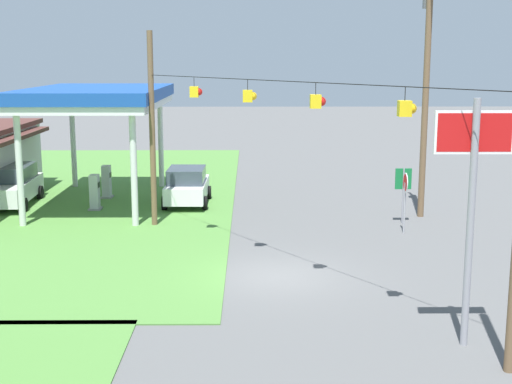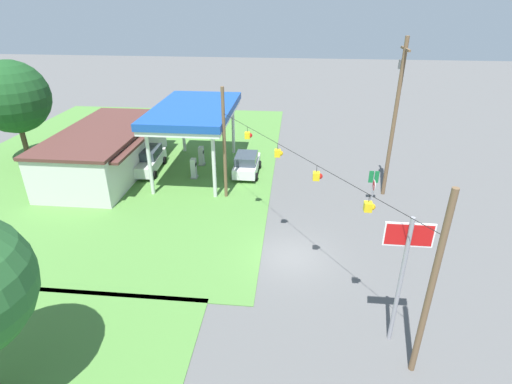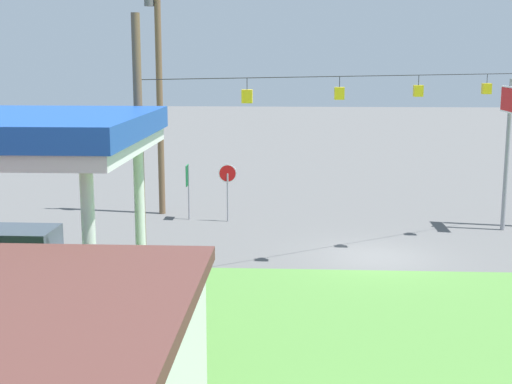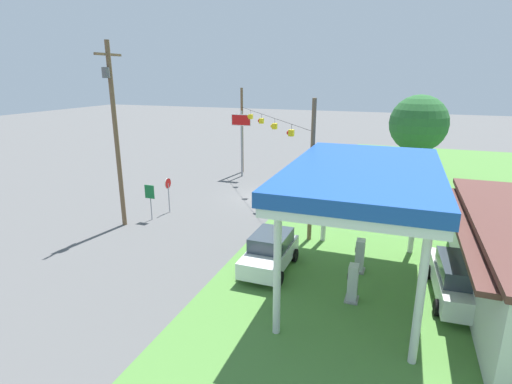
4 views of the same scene
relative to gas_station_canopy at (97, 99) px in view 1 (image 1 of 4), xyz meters
name	(u,v)px [view 1 (image 1 of 4)]	position (x,y,z in m)	size (l,w,h in m)	color
ground_plane	(278,276)	(-11.69, -8.18, -5.12)	(160.00, 160.00, 0.00)	#565656
gas_station_canopy	(97,99)	(0.00, 0.00, 0.00)	(10.62, 6.18, 5.64)	silver
fuel_pump_near	(95,193)	(-1.41, 0.00, -4.32)	(0.71, 0.56, 1.69)	gray
fuel_pump_far	(107,183)	(1.41, 0.00, -4.32)	(0.71, 0.56, 1.69)	gray
car_at_pumps_front	(187,186)	(-0.21, -4.21, -4.18)	(4.25, 2.15, 1.84)	white
car_at_pumps_rear	(12,185)	(-0.24, 4.22, -4.14)	(5.14, 2.30, 1.92)	white
stop_sign_roadside	(405,190)	(-5.95, -13.52, -3.31)	(0.80, 0.08, 2.50)	#99999E
stop_sign_overhead	(472,176)	(-17.30, -12.60, -0.84)	(0.22, 1.91, 6.14)	gray
route_sign	(403,184)	(-4.19, -13.82, -3.41)	(0.10, 0.70, 2.40)	gray
utility_pole_main	(426,76)	(-2.80, -14.95, 1.12)	(2.20, 0.44, 11.24)	brown
signal_span_gantry	(280,141)	(-11.69, -8.19, -0.67)	(14.67, 10.24, 8.14)	brown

